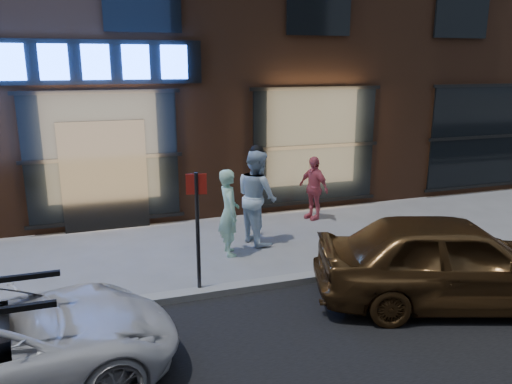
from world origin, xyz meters
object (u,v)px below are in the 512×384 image
at_px(man_bowtie, 229,212).
at_px(sign_post, 197,223).
at_px(gold_sedan, 453,261).
at_px(passerby, 313,188).
at_px(man_cap, 257,196).

height_order(man_bowtie, sign_post, sign_post).
height_order(gold_sedan, sign_post, sign_post).
bearing_deg(gold_sedan, sign_post, 85.68).
bearing_deg(man_bowtie, sign_post, 151.36).
bearing_deg(passerby, man_bowtie, -78.17).
distance_m(man_bowtie, man_cap, 0.88).
bearing_deg(gold_sedan, man_bowtie, 59.69).
bearing_deg(man_cap, sign_post, 128.45).
xyz_separation_m(man_bowtie, man_cap, (0.72, 0.48, 0.13)).
bearing_deg(man_bowtie, man_cap, -53.71).
relative_size(man_cap, sign_post, 0.97).
xyz_separation_m(man_bowtie, passerby, (2.48, 1.57, -0.09)).
bearing_deg(man_cap, gold_sedan, -163.70).
xyz_separation_m(man_cap, passerby, (1.76, 1.09, -0.22)).
height_order(man_cap, sign_post, sign_post).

